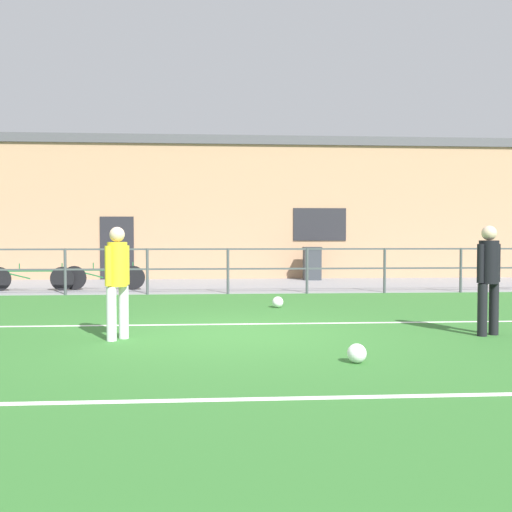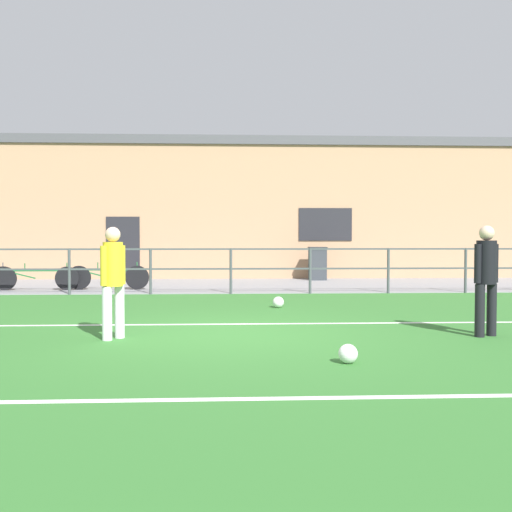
{
  "view_description": "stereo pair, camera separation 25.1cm",
  "coord_description": "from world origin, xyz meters",
  "px_view_note": "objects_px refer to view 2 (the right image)",
  "views": [
    {
      "loc": [
        -0.32,
        -8.66,
        1.45
      ],
      "look_at": [
        0.47,
        2.68,
        1.07
      ],
      "focal_mm": 41.13,
      "sensor_mm": 36.0,
      "label": 1
    },
    {
      "loc": [
        -0.07,
        -8.68,
        1.45
      ],
      "look_at": [
        0.47,
        2.68,
        1.07
      ],
      "focal_mm": 41.13,
      "sensor_mm": 36.0,
      "label": 2
    }
  ],
  "objects_px": {
    "soccer_ball_spare": "(278,302)",
    "bicycle_parked_1": "(36,278)",
    "player_striker": "(113,276)",
    "soccer_ball_match": "(348,354)",
    "player_goalkeeper": "(486,274)",
    "trash_bin_0": "(317,263)",
    "bicycle_parked_2": "(108,277)"
  },
  "relations": [
    {
      "from": "soccer_ball_spare",
      "to": "bicycle_parked_1",
      "type": "height_order",
      "value": "bicycle_parked_1"
    },
    {
      "from": "player_striker",
      "to": "soccer_ball_spare",
      "type": "relative_size",
      "value": 6.99
    },
    {
      "from": "player_striker",
      "to": "soccer_ball_match",
      "type": "bearing_deg",
      "value": 95.96
    },
    {
      "from": "player_goalkeeper",
      "to": "soccer_ball_match",
      "type": "height_order",
      "value": "player_goalkeeper"
    },
    {
      "from": "player_striker",
      "to": "trash_bin_0",
      "type": "relative_size",
      "value": 1.47
    },
    {
      "from": "soccer_ball_match",
      "to": "trash_bin_0",
      "type": "distance_m",
      "value": 12.54
    },
    {
      "from": "bicycle_parked_1",
      "to": "trash_bin_0",
      "type": "distance_m",
      "value": 8.66
    },
    {
      "from": "soccer_ball_spare",
      "to": "bicycle_parked_1",
      "type": "relative_size",
      "value": 0.1
    },
    {
      "from": "player_striker",
      "to": "trash_bin_0",
      "type": "distance_m",
      "value": 11.63
    },
    {
      "from": "player_goalkeeper",
      "to": "bicycle_parked_2",
      "type": "bearing_deg",
      "value": -71.24
    },
    {
      "from": "soccer_ball_spare",
      "to": "player_striker",
      "type": "bearing_deg",
      "value": -126.94
    },
    {
      "from": "player_goalkeeper",
      "to": "bicycle_parked_1",
      "type": "height_order",
      "value": "player_goalkeeper"
    },
    {
      "from": "soccer_ball_spare",
      "to": "trash_bin_0",
      "type": "height_order",
      "value": "trash_bin_0"
    },
    {
      "from": "soccer_ball_spare",
      "to": "trash_bin_0",
      "type": "distance_m",
      "value": 7.47
    },
    {
      "from": "bicycle_parked_2",
      "to": "soccer_ball_match",
      "type": "bearing_deg",
      "value": -63.73
    },
    {
      "from": "bicycle_parked_1",
      "to": "trash_bin_0",
      "type": "height_order",
      "value": "trash_bin_0"
    },
    {
      "from": "player_goalkeeper",
      "to": "player_striker",
      "type": "height_order",
      "value": "player_goalkeeper"
    },
    {
      "from": "trash_bin_0",
      "to": "player_striker",
      "type": "bearing_deg",
      "value": -112.95
    },
    {
      "from": "soccer_ball_match",
      "to": "trash_bin_0",
      "type": "height_order",
      "value": "trash_bin_0"
    },
    {
      "from": "bicycle_parked_1",
      "to": "bicycle_parked_2",
      "type": "xyz_separation_m",
      "value": [
        1.86,
        0.17,
        0.0
      ]
    },
    {
      "from": "soccer_ball_match",
      "to": "bicycle_parked_1",
      "type": "xyz_separation_m",
      "value": [
        -6.45,
        9.14,
        0.24
      ]
    },
    {
      "from": "player_goalkeeper",
      "to": "bicycle_parked_1",
      "type": "distance_m",
      "value": 11.54
    },
    {
      "from": "soccer_ball_match",
      "to": "player_striker",
      "type": "bearing_deg",
      "value": 149.93
    },
    {
      "from": "player_striker",
      "to": "bicycle_parked_1",
      "type": "xyz_separation_m",
      "value": [
        -3.47,
        7.42,
        -0.55
      ]
    },
    {
      "from": "soccer_ball_match",
      "to": "bicycle_parked_1",
      "type": "relative_size",
      "value": 0.1
    },
    {
      "from": "bicycle_parked_2",
      "to": "trash_bin_0",
      "type": "relative_size",
      "value": 2.03
    },
    {
      "from": "player_striker",
      "to": "soccer_ball_spare",
      "type": "bearing_deg",
      "value": 179.09
    },
    {
      "from": "bicycle_parked_2",
      "to": "bicycle_parked_1",
      "type": "bearing_deg",
      "value": -174.87
    },
    {
      "from": "soccer_ball_match",
      "to": "soccer_ball_spare",
      "type": "bearing_deg",
      "value": 93.82
    },
    {
      "from": "player_goalkeeper",
      "to": "player_striker",
      "type": "relative_size",
      "value": 1.02
    },
    {
      "from": "soccer_ball_spare",
      "to": "bicycle_parked_2",
      "type": "bearing_deg",
      "value": 136.1
    },
    {
      "from": "bicycle_parked_1",
      "to": "soccer_ball_spare",
      "type": "bearing_deg",
      "value": -32.71
    }
  ]
}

